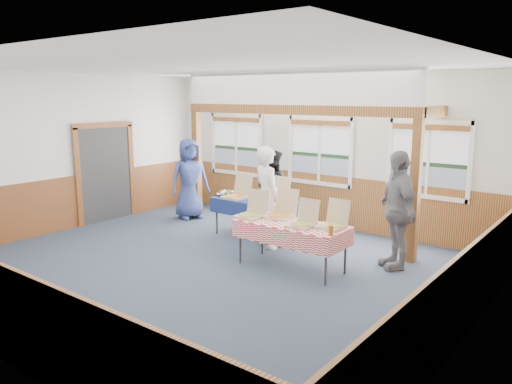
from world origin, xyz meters
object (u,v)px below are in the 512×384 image
(man_blue, at_px, (190,179))
(person_grey, at_px, (397,210))
(woman_black, at_px, (273,189))
(table_left, at_px, (256,203))
(table_right, at_px, (291,227))
(woman_white, at_px, (267,198))

(man_blue, distance_m, person_grey, 5.01)
(woman_black, bearing_deg, person_grey, 176.22)
(table_left, relative_size, table_right, 1.00)
(table_right, relative_size, woman_black, 1.12)
(table_right, bearing_deg, man_blue, 154.07)
(woman_black, height_order, person_grey, person_grey)
(woman_white, height_order, person_grey, person_grey)
(man_blue, height_order, person_grey, person_grey)
(person_grey, bearing_deg, woman_white, -125.56)
(woman_black, bearing_deg, table_left, 111.03)
(table_left, distance_m, woman_white, 0.72)
(table_left, bearing_deg, woman_black, 85.46)
(table_left, height_order, woman_black, woman_black)
(table_left, height_order, man_blue, man_blue)
(woman_white, height_order, man_blue, woman_white)
(person_grey, bearing_deg, man_blue, -139.29)
(table_left, relative_size, man_blue, 1.03)
(woman_black, distance_m, man_blue, 2.05)
(table_right, distance_m, woman_black, 2.50)
(table_right, xyz_separation_m, woman_white, (-0.99, 0.68, 0.24))
(table_left, distance_m, woman_black, 0.79)
(table_right, relative_size, woman_white, 1.00)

